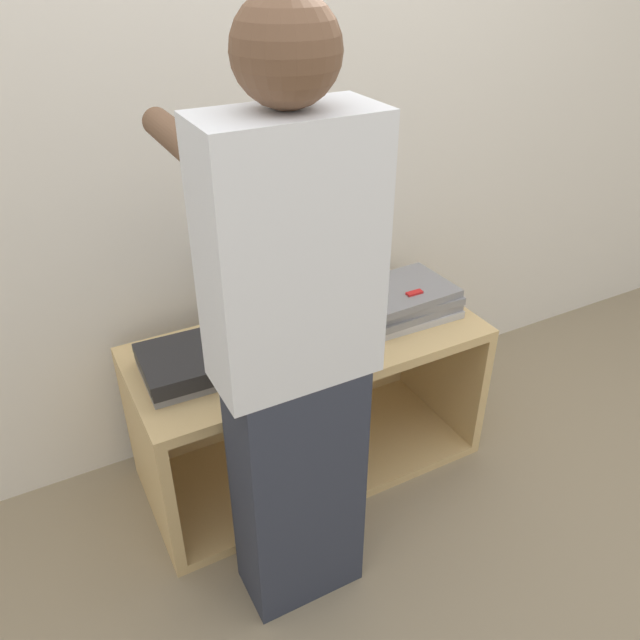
# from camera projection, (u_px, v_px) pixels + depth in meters

# --- Properties ---
(ground_plane) EXTENTS (12.00, 12.00, 0.00)m
(ground_plane) POSITION_uv_depth(u_px,v_px,m) (344.00, 508.00, 2.22)
(ground_plane) COLOR gray
(wall_back) EXTENTS (8.00, 0.05, 2.40)m
(wall_back) POSITION_uv_depth(u_px,v_px,m) (256.00, 126.00, 2.07)
(wall_back) COLOR silver
(wall_back) RESTS_ON ground_plane
(cart) EXTENTS (1.22, 0.53, 0.57)m
(cart) POSITION_uv_depth(u_px,v_px,m) (303.00, 395.00, 2.32)
(cart) COLOR tan
(cart) RESTS_ON ground_plane
(laptop_open) EXTENTS (0.35, 0.34, 0.27)m
(laptop_open) POSITION_uv_depth(u_px,v_px,m) (301.00, 318.00, 2.14)
(laptop_open) COLOR #333338
(laptop_open) RESTS_ON cart
(laptop_stack_left) EXTENTS (0.36, 0.28, 0.08)m
(laptop_stack_left) POSITION_uv_depth(u_px,v_px,m) (199.00, 361.00, 1.94)
(laptop_stack_left) COLOR gray
(laptop_stack_left) RESTS_ON cart
(laptop_stack_right) EXTENTS (0.38, 0.28, 0.11)m
(laptop_stack_right) POSITION_uv_depth(u_px,v_px,m) (403.00, 300.00, 2.24)
(laptop_stack_right) COLOR #B7B7BC
(laptop_stack_right) RESTS_ON cart
(person) EXTENTS (0.40, 0.53, 1.66)m
(person) POSITION_uv_depth(u_px,v_px,m) (293.00, 360.00, 1.55)
(person) COLOR #2D3342
(person) RESTS_ON ground_plane
(inventory_tag) EXTENTS (0.06, 0.02, 0.01)m
(inventory_tag) POSITION_uv_depth(u_px,v_px,m) (414.00, 293.00, 2.17)
(inventory_tag) COLOR red
(inventory_tag) RESTS_ON laptop_stack_right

